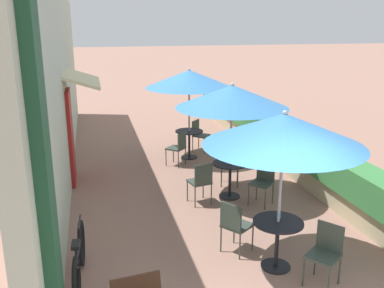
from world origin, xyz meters
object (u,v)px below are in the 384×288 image
cafe_chair_near_right (326,250)px  cafe_chair_far_left (178,146)px  patio_table_far (189,139)px  cafe_chair_mid_left (201,180)px  patio_umbrella_mid (232,97)px  cafe_chair_far_right (199,133)px  bicycle_leaning (79,261)px  cafe_chair_mid_back (226,162)px  patio_umbrella_far (189,79)px  coffee_cup_near (279,216)px  cafe_chair_mid_right (263,179)px  cafe_chair_near_left (235,223)px  patio_table_mid (230,173)px  patio_umbrella_near (284,130)px  patio_table_near (277,235)px

cafe_chair_near_right → cafe_chair_far_left: bearing=-26.2°
cafe_chair_near_right → patio_table_far: 6.03m
patio_table_far → cafe_chair_mid_left: bearing=-98.7°
patio_umbrella_mid → patio_table_far: (-0.22, 2.79, -1.59)m
cafe_chair_far_right → bicycle_leaning: cafe_chair_far_right is taller
cafe_chair_mid_left → cafe_chair_mid_back: size_ratio=1.00×
patio_umbrella_far → cafe_chair_far_left: (-0.42, -0.58, -1.60)m
patio_umbrella_mid → bicycle_leaning: patio_umbrella_mid is taller
patio_umbrella_mid → cafe_chair_mid_back: bearing=78.2°
coffee_cup_near → cafe_chair_mid_right: size_ratio=0.10×
cafe_chair_near_left → patio_table_mid: cafe_chair_near_left is taller
bicycle_leaning → coffee_cup_near: bearing=-0.2°
patio_umbrella_near → cafe_chair_near_right: size_ratio=2.74×
patio_table_far → cafe_chair_far_right: 0.71m
patio_umbrella_mid → cafe_chair_far_right: patio_umbrella_mid is taller
patio_umbrella_near → patio_umbrella_far: bearing=90.6°
patio_table_near → patio_table_mid: size_ratio=1.00×
cafe_chair_mid_right → patio_umbrella_mid: bearing=6.2°
cafe_chair_near_right → bicycle_leaning: (-3.31, 0.76, -0.15)m
cafe_chair_mid_back → cafe_chair_far_right: size_ratio=1.00×
cafe_chair_mid_back → cafe_chair_near_right: bearing=20.4°
patio_table_near → cafe_chair_mid_left: (-0.51, 2.47, -0.01)m
patio_table_near → cafe_chair_near_right: size_ratio=0.86×
bicycle_leaning → cafe_chair_mid_right: bearing=32.0°
patio_table_far → cafe_chair_near_left: bearing=-94.9°
cafe_chair_near_left → patio_table_far: (0.43, 4.95, 0.01)m
coffee_cup_near → cafe_chair_far_left: bearing=96.1°
cafe_chair_near_left → cafe_chair_mid_right: 2.06m
cafe_chair_mid_back → bicycle_leaning: size_ratio=0.50×
patio_table_mid → cafe_chair_mid_right: size_ratio=0.86×
cafe_chair_mid_right → bicycle_leaning: 4.05m
coffee_cup_near → patio_umbrella_far: patio_umbrella_far is taller
patio_table_far → cafe_chair_far_left: bearing=-125.8°
cafe_chair_near_left → cafe_chair_near_right: (0.96, -1.05, 0.00)m
cafe_chair_near_left → coffee_cup_near: (0.53, -0.44, 0.27)m
coffee_cup_near → patio_table_mid: coffee_cup_near is taller
patio_table_mid → cafe_chair_near_right: bearing=-84.4°
patio_table_mid → coffee_cup_near: bearing=-92.5°
patio_table_far → cafe_chair_far_right: cafe_chair_far_right is taller
patio_table_near → cafe_chair_near_left: bearing=132.3°
patio_umbrella_near → patio_table_far: 5.71m
coffee_cup_near → patio_umbrella_mid: size_ratio=0.04×
patio_umbrella_near → patio_umbrella_mid: 2.70m
cafe_chair_far_left → cafe_chair_far_right: bearing=6.2°
patio_table_mid → cafe_chair_mid_left: cafe_chair_mid_left is taller
coffee_cup_near → cafe_chair_far_left: 4.85m
cafe_chair_mid_back → patio_umbrella_far: bearing=-152.3°
cafe_chair_near_right → coffee_cup_near: (-0.43, 0.62, 0.27)m
patio_table_near → cafe_chair_mid_back: (0.31, 3.39, -0.01)m
cafe_chair_near_left → coffee_cup_near: cafe_chair_near_left is taller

